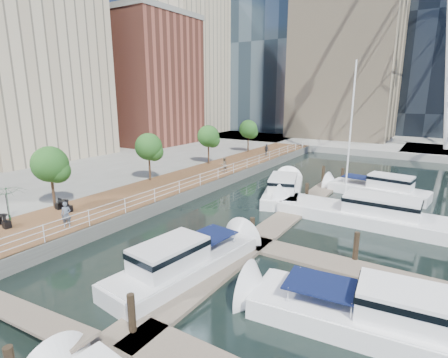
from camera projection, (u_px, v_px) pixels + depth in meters
The scene contains 14 objects.
ground at pixel (120, 289), 16.95m from camera, with size 520.00×520.00×0.00m, color black.
boardwalk at pixel (176, 186), 33.81m from camera, with size 6.00×60.00×1.00m, color brown.
seawall at pixel (201, 191), 32.25m from camera, with size 0.25×60.00×1.00m, color #595954.
land_inland at pixel (24, 159), 47.81m from camera, with size 48.00×90.00×1.00m, color gray.
land_far at pixel (395, 124), 100.56m from camera, with size 200.00×114.00×1.00m, color gray.
railing at pixel (200, 180), 32.06m from camera, with size 0.10×60.00×1.05m, color white, non-canonical shape.
floating_docks at pixel (341, 244), 20.89m from camera, with size 16.00×34.00×2.60m.
midrise_condos at pixel (99, 65), 53.16m from camera, with size 19.00×67.00×28.00m.
street_trees at pixel (149, 147), 33.33m from camera, with size 2.60×42.60×4.60m.
yacht_foreground at pixel (379, 333), 13.85m from camera, with size 3.01×11.23×2.15m, color white, non-canonical shape.
pedestrian_near at pixel (66, 215), 22.04m from camera, with size 0.59×0.39×1.63m, color slate.
pedestrian_mid at pixel (224, 165), 37.39m from camera, with size 0.79×0.62×1.63m, color #7D6A56.
pedestrian_far at pixel (266, 150), 47.49m from camera, with size 0.93×0.39×1.58m, color #30343C.
moored_yachts at pixel (349, 229), 24.42m from camera, with size 20.76×32.64×11.50m.
Camera 1 is at (12.37, -10.13, 9.27)m, focal length 28.00 mm.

